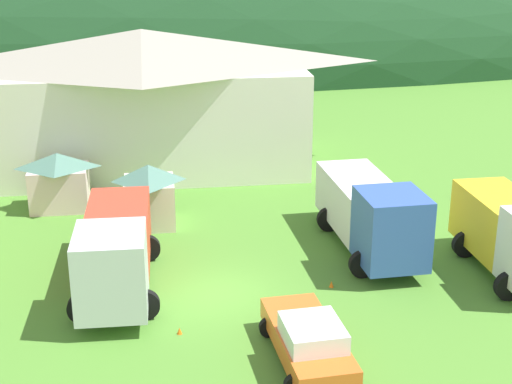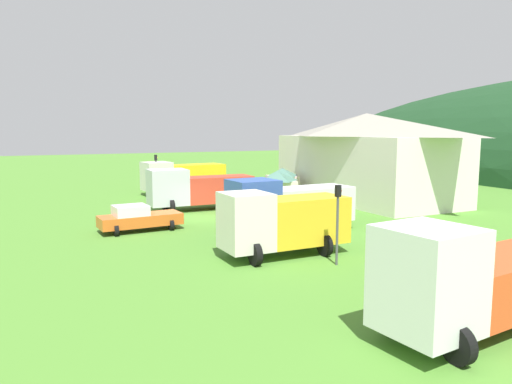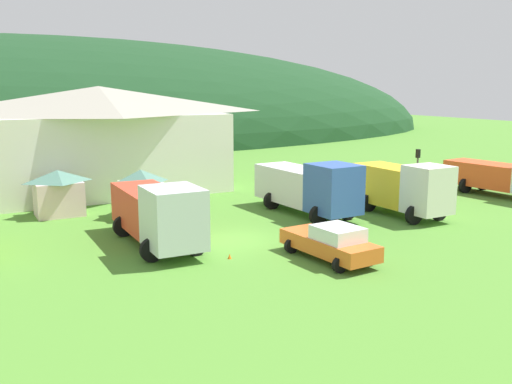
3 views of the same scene
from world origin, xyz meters
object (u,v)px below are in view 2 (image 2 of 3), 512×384
heavy_rig_striped (281,221)px  traffic_cone_mid_row (226,229)px  flatbed_truck_yellow (182,176)px  traffic_cone_near_pickup (160,218)px  box_truck_blue (286,204)px  traffic_light_east (338,216)px  service_pickup_orange (138,218)px  depot_building (365,156)px  play_shed_pink (282,182)px  traffic_light_west (156,170)px  tow_truck_silver (196,188)px  play_shed_cream (278,189)px  heavy_rig_white (472,280)px

heavy_rig_striped → traffic_cone_mid_row: (-7.19, -0.07, -1.79)m
flatbed_truck_yellow → traffic_cone_near_pickup: bearing=58.6°
box_truck_blue → traffic_cone_mid_row: (-2.37, -3.09, -1.77)m
traffic_cone_near_pickup → heavy_rig_striped: bearing=12.1°
box_truck_blue → traffic_light_east: 7.56m
flatbed_truck_yellow → traffic_cone_mid_row: 18.01m
flatbed_truck_yellow → service_pickup_orange: bearing=56.8°
depot_building → play_shed_pink: size_ratio=6.36×
service_pickup_orange → traffic_light_west: size_ratio=1.31×
tow_truck_silver → traffic_light_east: (17.82, 0.88, 0.61)m
flatbed_truck_yellow → box_truck_blue: box_truck_blue is taller
depot_building → heavy_rig_striped: 21.73m
traffic_cone_near_pickup → play_shed_cream: bearing=95.1°
traffic_light_west → traffic_light_east: size_ratio=1.04×
service_pickup_orange → traffic_cone_near_pickup: service_pickup_orange is taller
heavy_rig_striped → traffic_cone_near_pickup: (-13.07, -2.81, -1.79)m
box_truck_blue → traffic_cone_mid_row: box_truck_blue is taller
tow_truck_silver → heavy_rig_white: heavy_rig_white is taller
depot_building → play_shed_cream: bearing=-89.2°
traffic_light_east → traffic_cone_near_pickup: bearing=-164.4°
service_pickup_orange → traffic_light_east: (11.72, 6.75, 1.52)m
play_shed_cream → service_pickup_orange: 13.49m
flatbed_truck_yellow → heavy_rig_white: bearing=80.0°
heavy_rig_white → traffic_cone_mid_row: 17.98m
play_shed_cream → box_truck_blue: 10.16m
heavy_rig_white → traffic_cone_near_pickup: (-23.76, -3.68, -1.72)m
traffic_light_west → traffic_light_east: bearing=3.5°
tow_truck_silver → traffic_light_west: size_ratio=2.11×
tow_truck_silver → traffic_cone_near_pickup: bearing=32.9°
traffic_cone_near_pickup → traffic_cone_mid_row: traffic_cone_mid_row is taller
play_shed_cream → flatbed_truck_yellow: flatbed_truck_yellow is taller
play_shed_pink → traffic_cone_mid_row: 15.15m
play_shed_cream → tow_truck_silver: size_ratio=0.35×
play_shed_pink → heavy_rig_white: bearing=-17.7°
play_shed_cream → traffic_cone_mid_row: bearing=-47.7°
depot_building → service_pickup_orange: depot_building is taller
play_shed_cream → traffic_cone_near_pickup: play_shed_cream is taller
flatbed_truck_yellow → tow_truck_silver: tow_truck_silver is taller
traffic_light_west → traffic_light_east: 27.49m
traffic_cone_mid_row → play_shed_cream: bearing=132.3°
traffic_cone_near_pickup → flatbed_truck_yellow: bearing=156.1°
depot_building → flatbed_truck_yellow: size_ratio=2.24×
heavy_rig_striped → traffic_light_west: size_ratio=1.66×
traffic_cone_near_pickup → play_shed_pink: bearing=112.0°
play_shed_pink → heavy_rig_white: heavy_rig_white is taller
depot_building → tow_truck_silver: (-1.13, -15.69, -2.28)m
tow_truck_silver → traffic_light_west: bearing=-84.2°
tow_truck_silver → service_pickup_orange: size_ratio=1.60×
box_truck_blue → heavy_rig_striped: size_ratio=1.25×
traffic_cone_near_pickup → heavy_rig_white: bearing=8.8°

